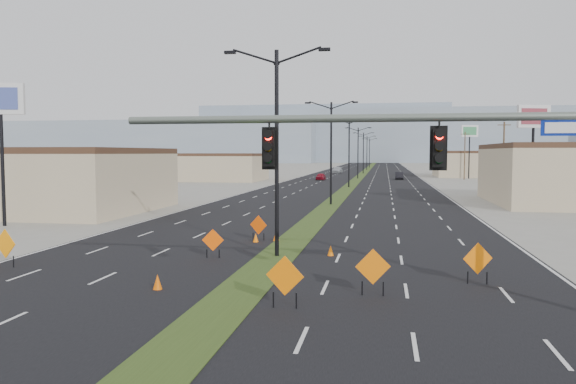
% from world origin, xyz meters
% --- Properties ---
extents(ground, '(600.00, 600.00, 0.00)m').
position_xyz_m(ground, '(0.00, 0.00, 0.00)').
color(ground, gray).
rests_on(ground, ground).
extents(road_surface, '(25.00, 400.00, 0.02)m').
position_xyz_m(road_surface, '(0.00, 100.00, 0.00)').
color(road_surface, black).
rests_on(road_surface, ground).
extents(median_strip, '(2.00, 400.00, 0.04)m').
position_xyz_m(median_strip, '(0.00, 100.00, 0.00)').
color(median_strip, '#314318').
rests_on(median_strip, ground).
extents(building_sw_far, '(30.00, 14.00, 4.50)m').
position_xyz_m(building_sw_far, '(-32.00, 85.00, 2.25)').
color(building_sw_far, '#C4AF8C').
rests_on(building_sw_far, ground).
extents(building_se_far, '(44.00, 16.00, 5.00)m').
position_xyz_m(building_se_far, '(38.00, 110.00, 2.50)').
color(building_se_far, '#C4AF8C').
rests_on(building_se_far, ground).
extents(mesa_west, '(180.00, 50.00, 22.00)m').
position_xyz_m(mesa_west, '(-120.00, 280.00, 11.00)').
color(mesa_west, '#8392A3').
rests_on(mesa_west, ground).
extents(mesa_center, '(220.00, 50.00, 28.00)m').
position_xyz_m(mesa_center, '(40.00, 300.00, 14.00)').
color(mesa_center, '#8392A3').
rests_on(mesa_center, ground).
extents(mesa_backdrop, '(140.00, 50.00, 32.00)m').
position_xyz_m(mesa_backdrop, '(-30.00, 320.00, 16.00)').
color(mesa_backdrop, '#8392A3').
rests_on(mesa_backdrop, ground).
extents(signal_mast, '(16.30, 0.60, 8.00)m').
position_xyz_m(signal_mast, '(8.56, 2.00, 4.79)').
color(signal_mast, slate).
rests_on(signal_mast, ground).
extents(streetlight_0, '(5.15, 0.24, 10.02)m').
position_xyz_m(streetlight_0, '(0.00, 12.00, 5.42)').
color(streetlight_0, black).
rests_on(streetlight_0, ground).
extents(streetlight_1, '(5.15, 0.24, 10.02)m').
position_xyz_m(streetlight_1, '(0.00, 40.00, 5.42)').
color(streetlight_1, black).
rests_on(streetlight_1, ground).
extents(streetlight_2, '(5.15, 0.24, 10.02)m').
position_xyz_m(streetlight_2, '(0.00, 68.00, 5.42)').
color(streetlight_2, black).
rests_on(streetlight_2, ground).
extents(streetlight_3, '(5.15, 0.24, 10.02)m').
position_xyz_m(streetlight_3, '(0.00, 96.00, 5.42)').
color(streetlight_3, black).
rests_on(streetlight_3, ground).
extents(streetlight_4, '(5.15, 0.24, 10.02)m').
position_xyz_m(streetlight_4, '(0.00, 124.00, 5.42)').
color(streetlight_4, black).
rests_on(streetlight_4, ground).
extents(streetlight_5, '(5.15, 0.24, 10.02)m').
position_xyz_m(streetlight_5, '(0.00, 152.00, 5.42)').
color(streetlight_5, black).
rests_on(streetlight_5, ground).
extents(streetlight_6, '(5.15, 0.24, 10.02)m').
position_xyz_m(streetlight_6, '(0.00, 180.00, 5.42)').
color(streetlight_6, black).
rests_on(streetlight_6, ground).
extents(utility_pole_1, '(1.60, 0.20, 9.00)m').
position_xyz_m(utility_pole_1, '(20.00, 60.00, 4.67)').
color(utility_pole_1, '#4C3823').
rests_on(utility_pole_1, ground).
extents(utility_pole_2, '(1.60, 0.20, 9.00)m').
position_xyz_m(utility_pole_2, '(20.00, 95.00, 4.67)').
color(utility_pole_2, '#4C3823').
rests_on(utility_pole_2, ground).
extents(utility_pole_3, '(1.60, 0.20, 9.00)m').
position_xyz_m(utility_pole_3, '(20.00, 130.00, 4.67)').
color(utility_pole_3, '#4C3823').
rests_on(utility_pole_3, ground).
extents(car_left, '(1.64, 3.84, 1.29)m').
position_xyz_m(car_left, '(-6.57, 89.46, 0.65)').
color(car_left, maroon).
rests_on(car_left, ground).
extents(car_mid, '(1.58, 4.35, 1.43)m').
position_xyz_m(car_mid, '(7.97, 94.38, 0.71)').
color(car_mid, black).
rests_on(car_mid, ground).
extents(car_far, '(2.81, 5.49, 1.53)m').
position_xyz_m(car_far, '(-6.58, 125.62, 0.76)').
color(car_far, '#AEB3B8').
rests_on(car_far, ground).
extents(construction_sign_0, '(1.25, 0.41, 1.72)m').
position_xyz_m(construction_sign_0, '(-11.36, 7.37, 1.01)').
color(construction_sign_0, orange).
rests_on(construction_sign_0, ground).
extents(construction_sign_1, '(1.07, 0.13, 1.42)m').
position_xyz_m(construction_sign_1, '(-2.96, 11.05, 0.83)').
color(construction_sign_1, '#F35005').
rests_on(construction_sign_1, ground).
extents(construction_sign_2, '(1.06, 0.38, 1.47)m').
position_xyz_m(construction_sign_2, '(-2.00, 16.74, 0.86)').
color(construction_sign_2, '#D94504').
rests_on(construction_sign_2, ground).
extents(construction_sign_3, '(1.29, 0.26, 1.74)m').
position_xyz_m(construction_sign_3, '(2.00, 3.00, 1.03)').
color(construction_sign_3, orange).
rests_on(construction_sign_3, ground).
extents(construction_sign_4, '(1.25, 0.35, 1.70)m').
position_xyz_m(construction_sign_4, '(4.80, 5.11, 1.00)').
color(construction_sign_4, '#DC6204').
rests_on(construction_sign_4, ground).
extents(construction_sign_5, '(1.16, 0.48, 1.63)m').
position_xyz_m(construction_sign_5, '(8.75, 7.56, 0.96)').
color(construction_sign_5, orange).
rests_on(construction_sign_5, ground).
extents(cone_0, '(0.38, 0.38, 0.59)m').
position_xyz_m(cone_0, '(-3.11, 4.68, 0.29)').
color(cone_0, '#E35A04').
rests_on(cone_0, ground).
extents(cone_1, '(0.42, 0.42, 0.54)m').
position_xyz_m(cone_1, '(-2.01, 16.09, 0.27)').
color(cone_1, '#FF6F05').
rests_on(cone_1, ground).
extents(cone_2, '(0.41, 0.41, 0.53)m').
position_xyz_m(cone_2, '(2.58, 12.60, 0.27)').
color(cone_2, orange).
rests_on(cone_2, ground).
extents(cone_3, '(0.48, 0.48, 0.63)m').
position_xyz_m(cone_3, '(-0.94, 16.69, 0.32)').
color(cone_3, '#F96605').
rests_on(cone_3, ground).
extents(pole_sign_west, '(3.21, 1.12, 9.87)m').
position_xyz_m(pole_sign_west, '(-20.92, 20.17, 8.08)').
color(pole_sign_west, black).
rests_on(pole_sign_west, ground).
extents(pole_sign_east_near, '(3.01, 1.25, 9.35)m').
position_xyz_m(pole_sign_east_near, '(18.25, 38.67, 7.62)').
color(pole_sign_east_near, black).
rests_on(pole_sign_east_near, ground).
extents(pole_sign_east_far, '(3.37, 1.37, 10.51)m').
position_xyz_m(pole_sign_east_far, '(21.56, 100.26, 8.64)').
color(pole_sign_east_far, black).
rests_on(pole_sign_east_far, ground).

